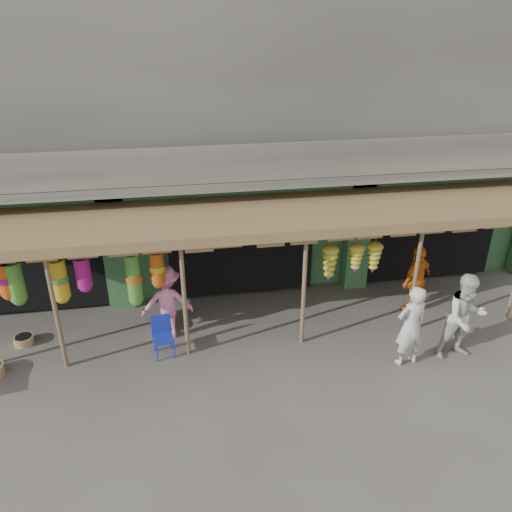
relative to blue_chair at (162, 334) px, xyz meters
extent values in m
plane|color=#514C47|center=(2.01, 0.08, -0.49)|extent=(80.00, 80.00, 0.00)
cube|color=gray|center=(2.01, 5.08, 4.51)|extent=(16.00, 6.00, 4.00)
cube|color=#2D6033|center=(2.01, 5.23, 1.01)|extent=(16.00, 5.70, 3.00)
cube|color=gray|center=(2.01, 1.73, 2.71)|extent=(16.00, 0.90, 0.22)
cube|color=gray|center=(2.01, 1.33, 3.21)|extent=(16.00, 0.10, 0.80)
cube|color=#2D6033|center=(2.01, 2.13, 2.36)|extent=(16.00, 0.35, 0.35)
cube|color=yellow|center=(-2.99, 2.05, 2.26)|extent=(1.70, 0.06, 0.55)
cube|color=#B21414|center=(-2.99, 2.01, 2.26)|extent=(1.30, 0.02, 0.30)
cube|color=black|center=(-2.99, 3.08, 0.86)|extent=(3.60, 2.00, 2.50)
cube|color=black|center=(2.01, 3.08, 0.86)|extent=(3.60, 2.00, 2.50)
cube|color=black|center=(7.01, 3.08, 0.86)|extent=(3.60, 2.00, 2.50)
cube|color=#2D6033|center=(-0.99, 2.13, 1.01)|extent=(0.60, 0.35, 3.00)
cube|color=#2D6033|center=(5.01, 2.13, 1.01)|extent=(0.60, 0.35, 3.00)
cylinder|color=brown|center=(-1.99, -0.12, 0.81)|extent=(0.09, 0.09, 2.60)
cylinder|color=brown|center=(0.51, -0.12, 0.81)|extent=(0.09, 0.09, 2.60)
cylinder|color=brown|center=(3.01, -0.12, 0.81)|extent=(0.09, 0.09, 2.60)
cylinder|color=brown|center=(5.51, -0.12, 0.81)|extent=(0.09, 0.09, 2.60)
cylinder|color=brown|center=(1.76, -0.12, 2.01)|extent=(12.90, 0.08, 0.08)
cylinder|color=brown|center=(-0.99, 0.28, 1.86)|extent=(5.50, 0.06, 0.06)
cube|color=brown|center=(2.01, 0.98, 2.19)|extent=(14.00, 2.70, 0.22)
cylinder|color=#1A2CAB|center=(-0.13, -0.28, -0.29)|extent=(0.04, 0.04, 0.39)
cylinder|color=#1A2CAB|center=(0.22, -0.23, -0.29)|extent=(0.04, 0.04, 0.39)
cylinder|color=#1A2CAB|center=(-0.19, 0.07, -0.29)|extent=(0.04, 0.04, 0.39)
cylinder|color=#1A2CAB|center=(0.16, 0.12, -0.29)|extent=(0.04, 0.04, 0.39)
cube|color=#1A2CAB|center=(0.01, -0.08, -0.07)|extent=(0.47, 0.47, 0.05)
cube|color=#1A2CAB|center=(-0.02, 0.11, 0.16)|extent=(0.42, 0.10, 0.44)
cylinder|color=#956743|center=(-3.04, 0.86, -0.40)|extent=(0.50, 0.50, 0.18)
cylinder|color=#9F884A|center=(0.01, 0.87, -0.38)|extent=(0.49, 0.49, 0.21)
imported|color=silver|center=(4.97, -1.19, 0.41)|extent=(0.72, 0.54, 1.80)
imported|color=beige|center=(6.15, -1.16, 0.48)|extent=(0.96, 0.76, 1.92)
imported|color=orange|center=(6.01, 0.69, 0.38)|extent=(1.09, 0.88, 1.73)
imported|color=pink|center=(0.13, 0.63, 0.38)|extent=(1.14, 0.67, 1.74)
camera|label=1|loc=(0.47, -8.95, 6.08)|focal=35.00mm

